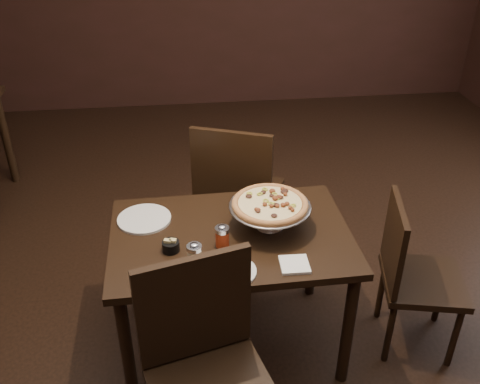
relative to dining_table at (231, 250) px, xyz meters
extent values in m
cube|color=black|center=(0.02, 0.00, -0.64)|extent=(6.00, 7.00, 0.02)
cube|color=black|center=(0.00, 0.00, 0.08)|extent=(1.17, 0.79, 0.04)
cylinder|color=black|center=(-0.51, -0.34, -0.28)|extent=(0.06, 0.06, 0.68)
cylinder|color=black|center=(0.53, -0.32, -0.28)|extent=(0.06, 0.06, 0.68)
cylinder|color=black|center=(-0.53, 0.32, -0.28)|extent=(0.06, 0.06, 0.68)
cylinder|color=black|center=(0.51, 0.34, -0.28)|extent=(0.06, 0.06, 0.68)
cylinder|color=black|center=(-1.60, 1.96, -0.25)|extent=(0.06, 0.06, 0.76)
cylinder|color=silver|center=(0.19, 0.03, 0.10)|extent=(0.13, 0.13, 0.01)
cylinder|color=silver|center=(0.19, 0.03, 0.16)|extent=(0.03, 0.03, 0.11)
cylinder|color=silver|center=(0.19, 0.03, 0.21)|extent=(0.10, 0.10, 0.01)
cylinder|color=#9C9CA1|center=(0.19, 0.03, 0.22)|extent=(0.39, 0.39, 0.01)
torus|color=#9C9CA1|center=(0.19, 0.03, 0.22)|extent=(0.40, 0.40, 0.01)
cylinder|color=brown|center=(0.19, 0.03, 0.23)|extent=(0.36, 0.36, 0.01)
torus|color=brown|center=(0.19, 0.03, 0.23)|extent=(0.37, 0.37, 0.03)
cylinder|color=#E1C87B|center=(0.19, 0.03, 0.23)|extent=(0.30, 0.30, 0.01)
cylinder|color=beige|center=(-0.18, -0.21, 0.14)|extent=(0.06, 0.06, 0.08)
cylinder|color=silver|center=(-0.18, -0.21, 0.19)|extent=(0.07, 0.07, 0.02)
ellipsoid|color=silver|center=(-0.18, -0.21, 0.21)|extent=(0.04, 0.04, 0.01)
cylinder|color=maroon|center=(-0.05, -0.09, 0.14)|extent=(0.06, 0.06, 0.08)
cylinder|color=silver|center=(-0.05, -0.09, 0.19)|extent=(0.07, 0.07, 0.02)
ellipsoid|color=silver|center=(-0.05, -0.09, 0.21)|extent=(0.04, 0.04, 0.01)
cylinder|color=black|center=(-0.29, -0.10, 0.12)|extent=(0.08, 0.08, 0.05)
cube|color=#CFBC77|center=(-0.30, -0.10, 0.13)|extent=(0.04, 0.03, 0.05)
cube|color=#CFBC77|center=(-0.28, -0.10, 0.13)|extent=(0.04, 0.03, 0.05)
cube|color=white|center=(0.25, -0.27, 0.10)|extent=(0.13, 0.13, 0.01)
cylinder|color=silver|center=(-0.42, 0.17, 0.10)|extent=(0.27, 0.27, 0.01)
cylinder|color=silver|center=(-0.03, -0.29, 0.10)|extent=(0.22, 0.22, 0.01)
cone|color=silver|center=(0.26, 0.02, 0.22)|extent=(0.15, 0.15, 0.00)
cylinder|color=black|center=(0.26, 0.02, 0.23)|extent=(0.06, 0.12, 0.02)
cube|color=black|center=(0.14, 0.75, -0.15)|extent=(0.61, 0.61, 0.04)
cube|color=black|center=(0.06, 0.55, 0.13)|extent=(0.45, 0.20, 0.49)
cylinder|color=black|center=(0.38, 0.85, -0.40)|extent=(0.04, 0.04, 0.46)
cylinder|color=black|center=(0.03, 0.99, -0.40)|extent=(0.04, 0.04, 0.46)
cylinder|color=black|center=(0.24, 0.50, -0.40)|extent=(0.04, 0.04, 0.46)
cylinder|color=black|center=(-0.11, 0.64, -0.40)|extent=(0.04, 0.04, 0.46)
cube|color=black|center=(-0.20, -0.52, 0.13)|extent=(0.46, 0.15, 0.49)
cube|color=black|center=(0.98, -0.10, -0.22)|extent=(0.48, 0.48, 0.04)
cube|color=black|center=(0.80, -0.06, 0.02)|extent=(0.11, 0.40, 0.42)
cylinder|color=black|center=(1.10, -0.30, -0.43)|extent=(0.03, 0.03, 0.39)
cylinder|color=black|center=(1.17, 0.02, -0.43)|extent=(0.03, 0.03, 0.39)
cylinder|color=black|center=(0.79, -0.23, -0.43)|extent=(0.03, 0.03, 0.39)
cylinder|color=black|center=(0.86, 0.09, -0.43)|extent=(0.03, 0.03, 0.39)
camera|label=1|loc=(-0.20, -2.08, 1.60)|focal=40.00mm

